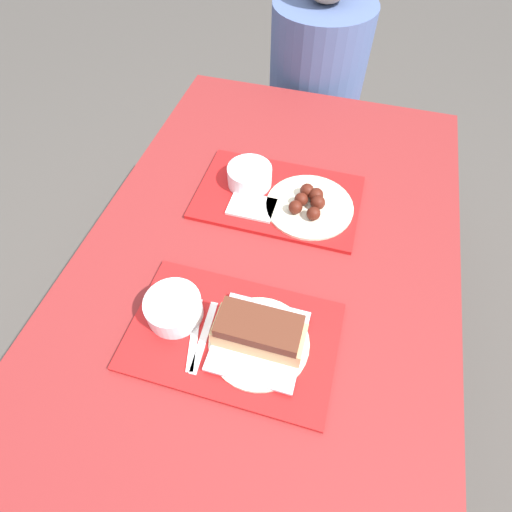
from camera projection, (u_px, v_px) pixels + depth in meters
ground_plane at (258, 378)px, 1.56m from camera, size 12.00×12.00×0.00m
picnic_table at (260, 294)px, 1.04m from camera, size 0.95×1.63×0.72m
picnic_bench_far at (320, 133)px, 1.82m from camera, size 0.90×0.28×0.47m
tray_near at (233, 336)px, 0.87m from camera, size 0.45×0.29×0.01m
tray_far at (278, 197)px, 1.12m from camera, size 0.45×0.29×0.01m
bowl_coleslaw_near at (174, 307)px, 0.87m from camera, size 0.13×0.13×0.06m
brisket_sandwich_plate at (259, 335)px, 0.83m from camera, size 0.22×0.22×0.09m
plastic_fork_near at (195, 334)px, 0.87m from camera, size 0.06×0.17×0.00m
plastic_knife_near at (204, 337)px, 0.86m from camera, size 0.03×0.17×0.00m
condiment_packet at (232, 307)px, 0.91m from camera, size 0.04×0.03×0.01m
bowl_coleslaw_far at (250, 175)px, 1.12m from camera, size 0.13×0.13×0.06m
wings_plate_far at (309, 204)px, 1.08m from camera, size 0.24×0.24×0.05m
napkin_far at (252, 207)px, 1.09m from camera, size 0.12×0.09×0.01m
person_seated_across at (319, 60)px, 1.56m from camera, size 0.38×0.38×0.65m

